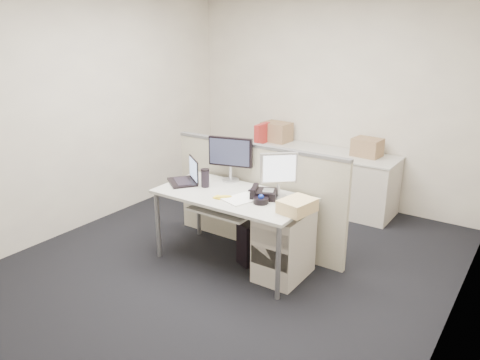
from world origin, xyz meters
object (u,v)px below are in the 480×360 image
Objects in this scene: desk at (233,200)px; laptop at (182,171)px; monitor_main at (231,159)px; desk_phone at (264,194)px.

laptop is at bearing -178.15° from desk.
desk is 0.50m from monitor_main.
monitor_main is (-0.25, 0.32, 0.30)m from desk.
desk is 6.25× the size of desk_phone.
laptop is 0.93m from desk_phone.
monitor_main is 0.51m from laptop.
laptop is at bearing 162.68° from desk_phone.
desk_phone is at bearing 14.93° from desk.
laptop reaches higher than desk_phone.
desk is at bearing 171.41° from desk_phone.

